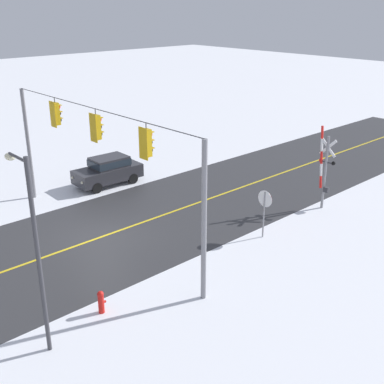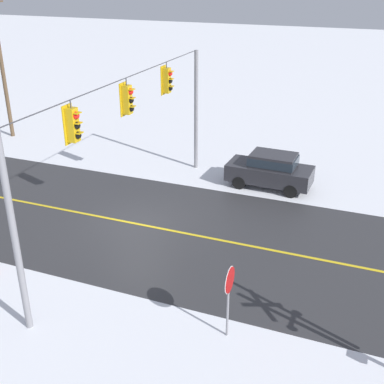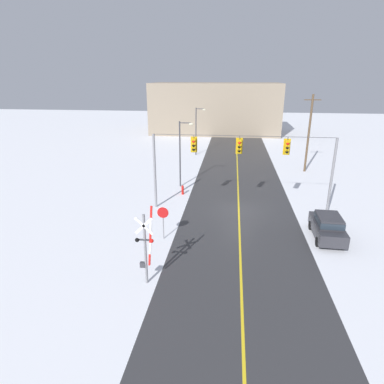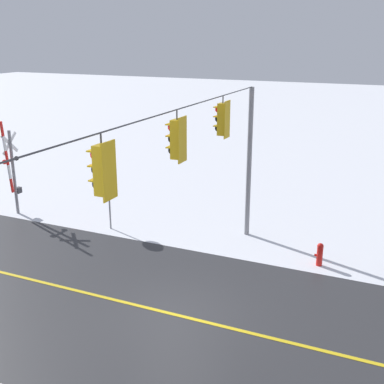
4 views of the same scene
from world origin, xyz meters
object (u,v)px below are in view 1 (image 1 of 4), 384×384
object	(u,v)px
stop_sign	(265,203)
railroad_crossing	(325,168)
streetlamp_near	(33,238)
parked_car_charcoal	(108,170)
fire_hydrant	(101,301)

from	to	relation	value
stop_sign	railroad_crossing	world-z (taller)	railroad_crossing
stop_sign	streetlamp_near	world-z (taller)	streetlamp_near
stop_sign	parked_car_charcoal	xyz separation A→B (m)	(11.06, 1.35, -0.76)
streetlamp_near	fire_hydrant	bearing A→B (deg)	-80.92
parked_car_charcoal	fire_hydrant	distance (m)	13.52
railroad_crossing	streetlamp_near	xyz separation A→B (m)	(-0.57, 16.56, 1.66)
railroad_crossing	fire_hydrant	size ratio (longest dim) A/B	5.09
parked_car_charcoal	streetlamp_near	bearing A→B (deg)	138.72
parked_car_charcoal	stop_sign	bearing A→B (deg)	-173.03
parked_car_charcoal	fire_hydrant	bearing A→B (deg)	145.18
stop_sign	parked_car_charcoal	world-z (taller)	stop_sign
stop_sign	fire_hydrant	size ratio (longest dim) A/B	2.67
railroad_crossing	parked_car_charcoal	bearing A→B (deg)	30.77
railroad_crossing	stop_sign	bearing A→B (deg)	91.83
fire_hydrant	stop_sign	bearing A→B (deg)	-89.83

